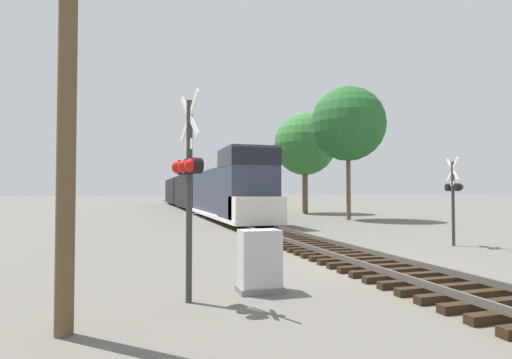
{
  "coord_description": "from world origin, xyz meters",
  "views": [
    {
      "loc": [
        -6.35,
        -10.22,
        2.12
      ],
      "look_at": [
        -2.26,
        3.31,
        2.54
      ],
      "focal_mm": 28.0,
      "sensor_mm": 36.0,
      "label": 1
    }
  ],
  "objects_px": {
    "freight_train": "(194,192)",
    "utility_pole": "(68,20)",
    "relay_cabinet": "(260,261)",
    "tree_far_right": "(348,124)",
    "tree_mid_background": "(305,144)",
    "crossing_signal_near": "(188,175)",
    "crossing_signal_far": "(454,192)"
  },
  "relations": [
    {
      "from": "freight_train",
      "to": "crossing_signal_far",
      "type": "xyz_separation_m",
      "value": [
        5.54,
        -32.73,
        -0.0
      ]
    },
    {
      "from": "freight_train",
      "to": "crossing_signal_near",
      "type": "relative_size",
      "value": 12.78
    },
    {
      "from": "relay_cabinet",
      "to": "utility_pole",
      "type": "xyz_separation_m",
      "value": [
        -3.52,
        -1.61,
        4.07
      ]
    },
    {
      "from": "relay_cabinet",
      "to": "utility_pole",
      "type": "relative_size",
      "value": 0.14
    },
    {
      "from": "freight_train",
      "to": "tree_far_right",
      "type": "distance_m",
      "value": 21.52
    },
    {
      "from": "crossing_signal_far",
      "to": "freight_train",
      "type": "bearing_deg",
      "value": 26.78
    },
    {
      "from": "utility_pole",
      "to": "tree_mid_background",
      "type": "relative_size",
      "value": 0.94
    },
    {
      "from": "relay_cabinet",
      "to": "tree_mid_background",
      "type": "bearing_deg",
      "value": 64.34
    },
    {
      "from": "relay_cabinet",
      "to": "tree_far_right",
      "type": "bearing_deg",
      "value": 55.36
    },
    {
      "from": "crossing_signal_near",
      "to": "tree_far_right",
      "type": "relative_size",
      "value": 0.41
    },
    {
      "from": "utility_pole",
      "to": "relay_cabinet",
      "type": "bearing_deg",
      "value": 24.56
    },
    {
      "from": "crossing_signal_near",
      "to": "relay_cabinet",
      "type": "height_order",
      "value": "crossing_signal_near"
    },
    {
      "from": "crossing_signal_near",
      "to": "utility_pole",
      "type": "bearing_deg",
      "value": -71.97
    },
    {
      "from": "tree_far_right",
      "to": "tree_mid_background",
      "type": "xyz_separation_m",
      "value": [
        0.45,
        8.97,
        -0.51
      ]
    },
    {
      "from": "crossing_signal_far",
      "to": "relay_cabinet",
      "type": "distance_m",
      "value": 10.52
    },
    {
      "from": "tree_far_right",
      "to": "tree_mid_background",
      "type": "relative_size",
      "value": 1.03
    },
    {
      "from": "tree_far_right",
      "to": "crossing_signal_far",
      "type": "bearing_deg",
      "value": -103.52
    },
    {
      "from": "relay_cabinet",
      "to": "tree_mid_background",
      "type": "relative_size",
      "value": 0.14
    },
    {
      "from": "crossing_signal_near",
      "to": "tree_far_right",
      "type": "xyz_separation_m",
      "value": [
        14.25,
        18.74,
        4.73
      ]
    },
    {
      "from": "relay_cabinet",
      "to": "utility_pole",
      "type": "bearing_deg",
      "value": -155.44
    },
    {
      "from": "freight_train",
      "to": "tree_mid_background",
      "type": "xyz_separation_m",
      "value": [
        9.3,
        -9.98,
        4.56
      ]
    },
    {
      "from": "tree_far_right",
      "to": "freight_train",
      "type": "bearing_deg",
      "value": 115.05
    },
    {
      "from": "relay_cabinet",
      "to": "tree_far_right",
      "type": "height_order",
      "value": "tree_far_right"
    },
    {
      "from": "freight_train",
      "to": "utility_pole",
      "type": "bearing_deg",
      "value": -100.7
    },
    {
      "from": "relay_cabinet",
      "to": "crossing_signal_near",
      "type": "bearing_deg",
      "value": -166.09
    },
    {
      "from": "crossing_signal_near",
      "to": "tree_mid_background",
      "type": "height_order",
      "value": "tree_mid_background"
    },
    {
      "from": "utility_pole",
      "to": "tree_mid_background",
      "type": "xyz_separation_m",
      "value": [
        16.65,
        28.93,
        1.94
      ]
    },
    {
      "from": "utility_pole",
      "to": "tree_far_right",
      "type": "height_order",
      "value": "tree_far_right"
    },
    {
      "from": "crossing_signal_far",
      "to": "relay_cabinet",
      "type": "relative_size",
      "value": 2.64
    },
    {
      "from": "freight_train",
      "to": "tree_mid_background",
      "type": "bearing_deg",
      "value": -47.0
    },
    {
      "from": "crossing_signal_far",
      "to": "tree_far_right",
      "type": "height_order",
      "value": "tree_far_right"
    },
    {
      "from": "freight_train",
      "to": "tree_mid_background",
      "type": "distance_m",
      "value": 14.38
    }
  ]
}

